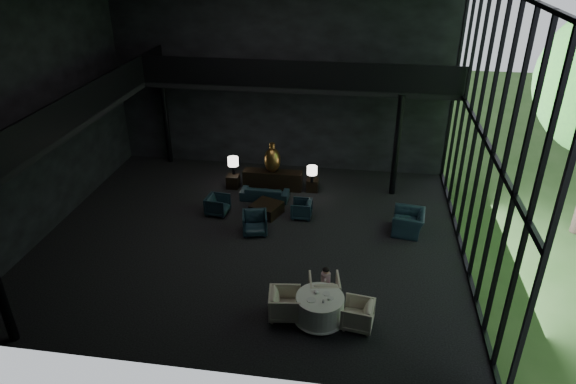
# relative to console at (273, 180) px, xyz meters

# --- Properties ---
(floor) EXTENTS (14.00, 12.00, 0.02)m
(floor) POSITION_rel_console_xyz_m (-0.05, -3.72, -0.38)
(floor) COLOR black
(floor) RESTS_ON ground
(wall_back) EXTENTS (14.00, 0.04, 8.00)m
(wall_back) POSITION_rel_console_xyz_m (-0.05, 2.28, 3.62)
(wall_back) COLOR black
(wall_back) RESTS_ON ground
(wall_front) EXTENTS (14.00, 0.04, 8.00)m
(wall_front) POSITION_rel_console_xyz_m (-0.05, -9.72, 3.62)
(wall_front) COLOR black
(wall_front) RESTS_ON ground
(wall_left) EXTENTS (0.04, 12.00, 8.00)m
(wall_left) POSITION_rel_console_xyz_m (-7.05, -3.72, 3.62)
(wall_left) COLOR black
(wall_left) RESTS_ON ground
(curtain_wall) EXTENTS (0.20, 12.00, 8.00)m
(curtain_wall) POSITION_rel_console_xyz_m (6.90, -3.72, 3.62)
(curtain_wall) COLOR black
(curtain_wall) RESTS_ON ground
(mezzanine_left) EXTENTS (2.00, 12.00, 0.25)m
(mezzanine_left) POSITION_rel_console_xyz_m (-6.05, -3.72, 3.62)
(mezzanine_left) COLOR black
(mezzanine_left) RESTS_ON wall_left
(mezzanine_back) EXTENTS (12.00, 2.00, 0.25)m
(mezzanine_back) POSITION_rel_console_xyz_m (0.95, 1.28, 3.62)
(mezzanine_back) COLOR black
(mezzanine_back) RESTS_ON wall_back
(railing_left) EXTENTS (0.06, 12.00, 1.00)m
(railing_left) POSITION_rel_console_xyz_m (-5.05, -3.72, 4.22)
(railing_left) COLOR black
(railing_left) RESTS_ON mezzanine_left
(railing_back) EXTENTS (12.00, 0.06, 1.00)m
(railing_back) POSITION_rel_console_xyz_m (0.95, 0.28, 4.22)
(railing_back) COLOR black
(railing_back) RESTS_ON mezzanine_back
(column_nw) EXTENTS (0.24, 0.24, 4.00)m
(column_nw) POSITION_rel_console_xyz_m (-5.05, 1.98, 1.62)
(column_nw) COLOR black
(column_nw) RESTS_ON floor
(column_ne) EXTENTS (0.24, 0.24, 4.00)m
(column_ne) POSITION_rel_console_xyz_m (4.75, 0.28, 1.62)
(column_ne) COLOR black
(column_ne) RESTS_ON floor
(console) EXTENTS (2.36, 0.54, 0.75)m
(console) POSITION_rel_console_xyz_m (0.00, 0.00, 0.00)
(console) COLOR black
(console) RESTS_ON floor
(bronze_urn) EXTENTS (0.65, 0.65, 1.21)m
(bronze_urn) POSITION_rel_console_xyz_m (0.00, -0.03, 0.89)
(bronze_urn) COLOR olive
(bronze_urn) RESTS_ON console
(side_table_left) EXTENTS (0.48, 0.48, 0.53)m
(side_table_left) POSITION_rel_console_xyz_m (-1.60, -0.16, -0.11)
(side_table_left) COLOR black
(side_table_left) RESTS_ON floor
(table_lamp_left) EXTENTS (0.43, 0.43, 0.72)m
(table_lamp_left) POSITION_rel_console_xyz_m (-1.60, -0.01, 0.67)
(table_lamp_left) COLOR black
(table_lamp_left) RESTS_ON side_table_left
(side_table_right) EXTENTS (0.45, 0.45, 0.50)m
(side_table_right) POSITION_rel_console_xyz_m (1.60, 0.02, -0.13)
(side_table_right) COLOR black
(side_table_right) RESTS_ON floor
(table_lamp_right) EXTENTS (0.40, 0.40, 0.67)m
(table_lamp_right) POSITION_rel_console_xyz_m (1.60, -0.24, 0.61)
(table_lamp_right) COLOR black
(table_lamp_right) RESTS_ON side_table_right
(sofa) EXTENTS (1.64, 0.51, 0.64)m
(sofa) POSITION_rel_console_xyz_m (-0.14, -0.98, -0.06)
(sofa) COLOR #1C2D34
(sofa) RESTS_ON floor
(lounge_armchair_west) EXTENTS (0.81, 0.85, 0.80)m
(lounge_armchair_west) POSITION_rel_console_xyz_m (-1.63, -2.35, 0.02)
(lounge_armchair_west) COLOR black
(lounge_armchair_west) RESTS_ON floor
(lounge_armchair_east) EXTENTS (0.64, 0.68, 0.69)m
(lounge_armchair_east) POSITION_rel_console_xyz_m (1.44, -2.14, -0.03)
(lounge_armchair_east) COLOR #25414C
(lounge_armchair_east) RESTS_ON floor
(lounge_armchair_south) EXTENTS (1.07, 1.03, 0.93)m
(lounge_armchair_south) POSITION_rel_console_xyz_m (-0.01, -3.46, 0.09)
(lounge_armchair_south) COLOR black
(lounge_armchair_south) RESTS_ON floor
(window_armchair) EXTENTS (1.01, 1.41, 1.15)m
(window_armchair) POSITION_rel_console_xyz_m (5.19, -2.61, 0.20)
(window_armchair) COLOR #182B32
(window_armchair) RESTS_ON floor
(coffee_table) EXTENTS (1.25, 1.25, 0.43)m
(coffee_table) POSITION_rel_console_xyz_m (0.15, -2.12, -0.16)
(coffee_table) COLOR black
(coffee_table) RESTS_ON floor
(dining_table) EXTENTS (1.46, 1.46, 0.75)m
(dining_table) POSITION_rel_console_xyz_m (2.61, -7.52, -0.05)
(dining_table) COLOR white
(dining_table) RESTS_ON floor
(dining_chair_north) EXTENTS (1.06, 1.02, 0.96)m
(dining_chair_north) POSITION_rel_console_xyz_m (2.66, -6.71, 0.10)
(dining_chair_north) COLOR beige
(dining_chair_north) RESTS_ON floor
(dining_chair_east) EXTENTS (0.89, 0.94, 0.86)m
(dining_chair_east) POSITION_rel_console_xyz_m (3.61, -7.62, 0.06)
(dining_chair_east) COLOR beige
(dining_chair_east) RESTS_ON floor
(dining_chair_west) EXTENTS (1.00, 1.05, 0.97)m
(dining_chair_west) POSITION_rel_console_xyz_m (1.68, -7.52, 0.11)
(dining_chair_west) COLOR beige
(dining_chair_west) RESTS_ON floor
(child) EXTENTS (0.27, 0.27, 0.58)m
(child) POSITION_rel_console_xyz_m (2.68, -6.58, 0.36)
(child) COLOR pink
(child) RESTS_ON dining_chair_north
(plate_a) EXTENTS (0.25, 0.25, 0.01)m
(plate_a) POSITION_rel_console_xyz_m (2.39, -7.68, 0.38)
(plate_a) COLOR white
(plate_a) RESTS_ON dining_table
(plate_b) EXTENTS (0.23, 0.23, 0.01)m
(plate_b) POSITION_rel_console_xyz_m (2.77, -7.37, 0.38)
(plate_b) COLOR white
(plate_b) RESTS_ON dining_table
(saucer) EXTENTS (0.21, 0.21, 0.01)m
(saucer) POSITION_rel_console_xyz_m (2.88, -7.54, 0.38)
(saucer) COLOR white
(saucer) RESTS_ON dining_table
(coffee_cup) EXTENTS (0.09, 0.09, 0.06)m
(coffee_cup) POSITION_rel_console_xyz_m (2.85, -7.60, 0.42)
(coffee_cup) COLOR white
(coffee_cup) RESTS_ON saucer
(cereal_bowl) EXTENTS (0.14, 0.14, 0.07)m
(cereal_bowl) POSITION_rel_console_xyz_m (2.50, -7.37, 0.41)
(cereal_bowl) COLOR white
(cereal_bowl) RESTS_ON dining_table
(cream_pot) EXTENTS (0.07, 0.07, 0.07)m
(cream_pot) POSITION_rel_console_xyz_m (2.71, -7.73, 0.41)
(cream_pot) COLOR #99999E
(cream_pot) RESTS_ON dining_table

